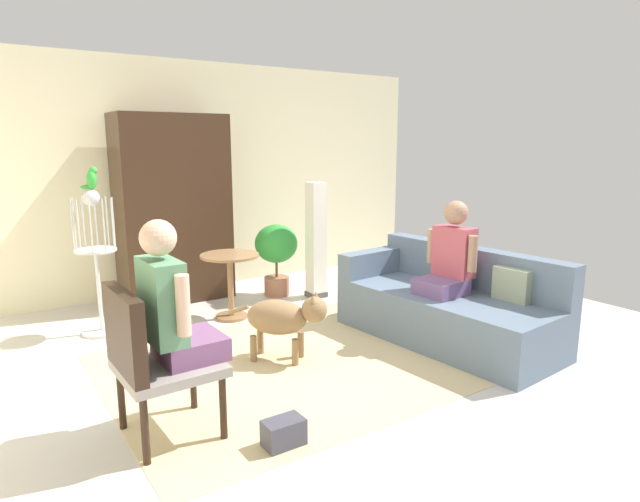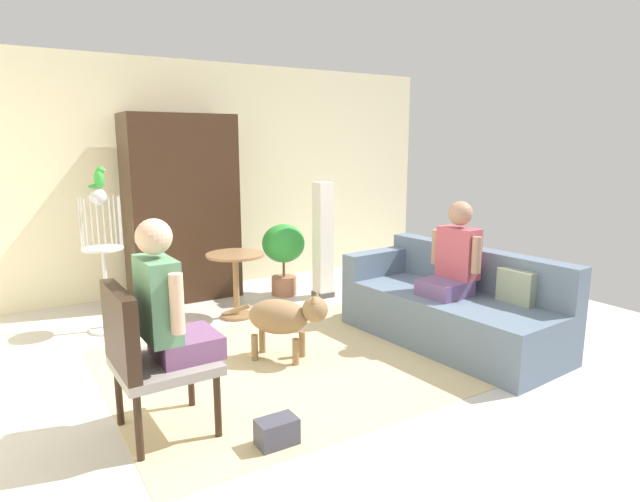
% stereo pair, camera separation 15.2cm
% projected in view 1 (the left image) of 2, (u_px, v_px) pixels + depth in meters
% --- Properties ---
extents(ground_plane, '(7.24, 7.24, 0.00)m').
position_uv_depth(ground_plane, '(308.00, 361.00, 4.41)').
color(ground_plane, beige).
extents(back_wall, '(6.63, 0.12, 2.69)m').
position_uv_depth(back_wall, '(183.00, 178.00, 6.40)').
color(back_wall, beige).
rests_on(back_wall, ground).
extents(area_rug, '(2.74, 2.32, 0.01)m').
position_uv_depth(area_rug, '(287.00, 365.00, 4.33)').
color(area_rug, '#C6B284').
rests_on(area_rug, ground).
extents(couch, '(1.04, 2.06, 0.82)m').
position_uv_depth(couch, '(447.00, 307.00, 4.88)').
color(couch, slate).
rests_on(couch, ground).
extents(armchair, '(0.58, 0.58, 0.95)m').
position_uv_depth(armchair, '(148.00, 353.00, 3.15)').
color(armchair, black).
rests_on(armchair, ground).
extents(person_on_couch, '(0.47, 0.52, 0.82)m').
position_uv_depth(person_on_couch, '(450.00, 257.00, 4.74)').
color(person_on_couch, '#684E7E').
extents(person_on_armchair, '(0.46, 0.55, 0.87)m').
position_uv_depth(person_on_armchair, '(170.00, 306.00, 3.18)').
color(person_on_armchair, '#764972').
extents(round_end_table, '(0.59, 0.59, 0.66)m').
position_uv_depth(round_end_table, '(230.00, 275.00, 5.42)').
color(round_end_table, olive).
rests_on(round_end_table, ground).
extents(dog, '(0.62, 0.65, 0.59)m').
position_uv_depth(dog, '(283.00, 317.00, 4.37)').
color(dog, olive).
rests_on(dog, ground).
extents(bird_cage_stand, '(0.37, 0.37, 1.35)m').
position_uv_depth(bird_cage_stand, '(97.00, 266.00, 4.95)').
color(bird_cage_stand, silver).
rests_on(bird_cage_stand, ground).
extents(parrot, '(0.17, 0.10, 0.20)m').
position_uv_depth(parrot, '(91.00, 179.00, 4.80)').
color(parrot, green).
rests_on(parrot, bird_cage_stand).
extents(potted_plant, '(0.49, 0.49, 0.84)m').
position_uv_depth(potted_plant, '(276.00, 250.00, 6.23)').
color(potted_plant, '#996047').
rests_on(potted_plant, ground).
extents(column_lamp, '(0.20, 0.20, 1.33)m').
position_uv_depth(column_lamp, '(316.00, 241.00, 6.14)').
color(column_lamp, '#4C4742').
rests_on(column_lamp, ground).
extents(armoire_cabinet, '(1.19, 0.56, 2.07)m').
position_uv_depth(armoire_cabinet, '(173.00, 209.00, 5.99)').
color(armoire_cabinet, '#382316').
rests_on(armoire_cabinet, ground).
extents(handbag, '(0.24, 0.15, 0.16)m').
position_uv_depth(handbag, '(284.00, 433.00, 3.18)').
color(handbag, '#3F3F4C').
rests_on(handbag, ground).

